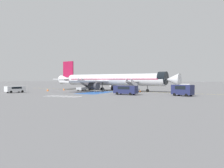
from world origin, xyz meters
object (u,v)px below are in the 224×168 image
object	(u,v)px
boarding_stairs_forward	(132,89)
boarding_stairs_aft	(84,87)
airliner	(110,80)
service_van_0	(183,89)
service_van_3	(15,89)
traffic_cone_1	(64,89)
fuel_tanker	(120,84)
ground_crew_0	(115,89)
baggage_cart	(99,91)
traffic_cone_0	(140,91)
ground_crew_1	(122,88)
service_van_1	(125,89)
service_van_2	(185,88)
traffic_cone_2	(48,90)

from	to	relation	value
boarding_stairs_forward	boarding_stairs_aft	bearing A→B (deg)	-180.00
airliner	service_van_0	distance (m)	27.30
service_van_3	traffic_cone_1	distance (m)	16.92
fuel_tanker	service_van_3	bearing A→B (deg)	162.64
fuel_tanker	ground_crew_0	bearing A→B (deg)	-162.16
service_van_0	baggage_cart	world-z (taller)	service_van_0
traffic_cone_0	service_van_3	bearing A→B (deg)	-150.54
airliner	boarding_stairs_forward	xyz separation A→B (m)	(9.21, -6.20, -2.47)
airliner	boarding_stairs_forward	distance (m)	11.37
traffic_cone_1	service_van_3	bearing A→B (deg)	-103.14
boarding_stairs_forward	fuel_tanker	xyz separation A→B (m)	(-15.02, 30.40, 0.79)
service_van_0	traffic_cone_0	world-z (taller)	service_van_0
baggage_cart	traffic_cone_1	world-z (taller)	baggage_cart
ground_crew_1	traffic_cone_0	bearing A→B (deg)	-92.42
ground_crew_1	traffic_cone_0	xyz separation A→B (m)	(5.02, 0.82, -0.62)
service_van_3	traffic_cone_1	size ratio (longest dim) A/B	7.78
service_van_1	ground_crew_1	bearing A→B (deg)	32.58
traffic_cone_0	traffic_cone_1	bearing A→B (deg)	-179.34
service_van_2	baggage_cart	distance (m)	23.31
fuel_tanker	service_van_1	size ratio (longest dim) A/B	1.53
traffic_cone_1	baggage_cart	bearing A→B (deg)	-16.42
traffic_cone_2	boarding_stairs_aft	bearing A→B (deg)	39.19
fuel_tanker	service_van_3	distance (m)	45.90
boarding_stairs_aft	service_van_1	size ratio (longest dim) A/B	0.95
boarding_stairs_forward	traffic_cone_2	world-z (taller)	boarding_stairs_forward
airliner	traffic_cone_1	distance (m)	15.91
service_van_1	traffic_cone_0	bearing A→B (deg)	9.80
service_van_3	traffic_cone_1	world-z (taller)	service_van_3
service_van_3	service_van_1	bearing A→B (deg)	-154.73
boarding_stairs_aft	traffic_cone_2	xyz separation A→B (m)	(-8.59, -7.00, -0.63)
service_van_1	airliner	bearing A→B (deg)	43.42
fuel_tanker	service_van_2	bearing A→B (deg)	-137.65
service_van_1	traffic_cone_0	xyz separation A→B (m)	(-0.14, 12.75, -0.97)
service_van_1	boarding_stairs_forward	bearing A→B (deg)	18.11
traffic_cone_0	traffic_cone_2	distance (m)	27.86
service_van_2	traffic_cone_2	world-z (taller)	service_van_2
service_van_0	baggage_cart	xyz separation A→B (m)	(-23.32, 6.63, -1.16)
ground_crew_1	traffic_cone_1	distance (m)	20.82
boarding_stairs_aft	ground_crew_0	distance (m)	13.61
baggage_cart	boarding_stairs_aft	bearing A→B (deg)	-162.03
traffic_cone_2	baggage_cart	bearing A→B (deg)	7.46
service_van_1	ground_crew_1	xyz separation A→B (m)	(-5.16, 11.92, -0.35)
service_van_1	service_van_2	distance (m)	15.18
boarding_stairs_forward	ground_crew_1	size ratio (longest dim) A/B	3.42
service_van_2	service_van_3	distance (m)	44.10
boarding_stairs_forward	boarding_stairs_aft	xyz separation A→B (m)	(-17.06, 3.35, 0.02)
boarding_stairs_forward	service_van_0	world-z (taller)	boarding_stairs_forward
service_van_0	traffic_cone_2	bearing A→B (deg)	106.26
service_van_0	traffic_cone_0	distance (m)	16.99
boarding_stairs_aft	traffic_cone_2	size ratio (longest dim) A/B	7.87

